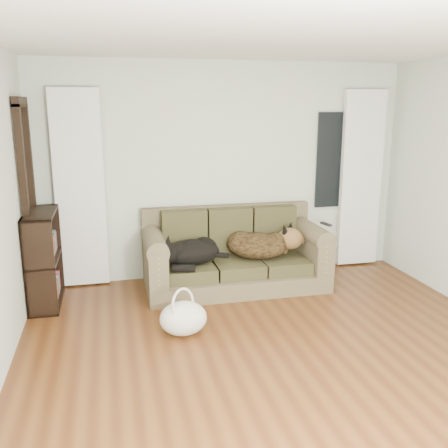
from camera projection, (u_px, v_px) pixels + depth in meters
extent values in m
plane|color=#47230F|center=(294.00, 372.00, 4.02)|extent=(5.00, 5.00, 0.00)
plane|color=white|center=(307.00, 29.00, 3.41)|extent=(5.00, 5.00, 0.00)
cube|color=#B7C4AF|center=(224.00, 171.00, 6.08)|extent=(4.50, 0.04, 2.60)
cube|color=silver|center=(80.00, 190.00, 5.66)|extent=(0.55, 0.08, 2.25)
cube|color=silver|center=(361.00, 179.00, 6.44)|extent=(0.55, 0.08, 2.25)
cube|color=black|center=(335.00, 160.00, 6.35)|extent=(0.50, 0.03, 1.20)
cube|color=black|center=(29.00, 207.00, 5.22)|extent=(0.07, 0.60, 2.10)
cube|color=#4A4830|center=(235.00, 250.00, 5.78)|extent=(2.07, 0.89, 0.85)
ellipsoid|color=black|center=(189.00, 253.00, 5.55)|extent=(0.73, 0.57, 0.28)
ellipsoid|color=black|center=(260.00, 246.00, 5.81)|extent=(0.90, 0.82, 0.32)
cube|color=black|center=(326.00, 224.00, 5.83)|extent=(0.08, 0.18, 0.02)
ellipsoid|color=silver|center=(183.00, 318.00, 4.63)|extent=(0.54, 0.48, 0.32)
cube|color=black|center=(44.00, 259.00, 5.29)|extent=(0.32, 0.81, 1.01)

